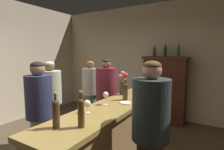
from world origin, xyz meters
TOP-DOWN VIEW (x-y plane):
  - wall_back at (0.00, 2.95)m, footprint 4.99×0.12m
  - bar_counter at (0.69, 0.32)m, footprint 0.54×2.47m
  - display_cabinet at (0.74, 2.63)m, footprint 1.04×0.45m
  - wine_bottle_riesling at (0.70, 0.59)m, footprint 0.07×0.07m
  - wine_bottle_merlot at (0.61, -0.59)m, footprint 0.07×0.07m
  - wine_bottle_rose at (0.79, -0.47)m, footprint 0.06×0.06m
  - wine_glass_front at (0.59, 0.24)m, footprint 0.07×0.07m
  - wine_glass_mid at (0.59, -0.13)m, footprint 0.08×0.08m
  - flower_arrangement at (0.52, 0.86)m, footprint 0.16×0.14m
  - cheese_plate at (0.79, 0.42)m, footprint 0.15×0.15m
  - display_bottle_left at (0.47, 2.63)m, footprint 0.07×0.07m
  - display_bottle_midleft at (0.73, 2.63)m, footprint 0.07×0.07m
  - display_bottle_center at (1.02, 2.63)m, footprint 0.06×0.06m
  - patron_near_entrance at (-0.73, 0.48)m, footprint 0.38×0.38m
  - patron_in_navy at (-0.29, -0.09)m, footprint 0.36×0.36m
  - patron_in_grey at (0.08, 1.06)m, footprint 0.39×0.39m
  - patron_by_cabinet at (-0.56, 1.43)m, footprint 0.36×0.36m
  - bartender at (1.29, -0.05)m, footprint 0.36×0.36m

SIDE VIEW (x-z plane):
  - bar_counter at x=0.69m, z-range 0.00..1.00m
  - patron_by_cabinet at x=-0.56m, z-range 0.06..1.56m
  - patron_near_entrance at x=-0.73m, z-range 0.06..1.58m
  - display_cabinet at x=0.74m, z-range 0.03..1.62m
  - patron_in_grey at x=0.08m, z-range 0.06..1.62m
  - patron_in_navy at x=-0.29m, z-range 0.07..1.61m
  - bartender at x=1.29m, z-range 0.07..1.65m
  - cheese_plate at x=0.79m, z-range 0.99..1.01m
  - wine_glass_mid at x=0.59m, z-range 1.02..1.16m
  - wine_glass_front at x=0.59m, z-range 1.03..1.20m
  - wine_bottle_riesling at x=0.70m, z-range 0.98..1.28m
  - wine_bottle_merlot at x=0.61m, z-range 0.97..1.29m
  - wine_bottle_rose at x=0.79m, z-range 0.97..1.30m
  - flower_arrangement at x=0.52m, z-range 1.01..1.39m
  - wall_back at x=0.00m, z-range 0.00..2.91m
  - display_bottle_left at x=0.47m, z-range 1.57..1.84m
  - display_bottle_center at x=1.02m, z-range 1.56..1.86m
  - display_bottle_midleft at x=0.73m, z-range 1.57..1.87m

